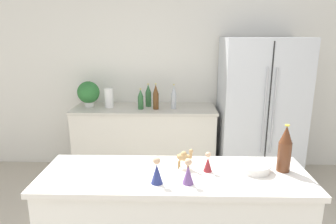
# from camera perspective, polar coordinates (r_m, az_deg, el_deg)

# --- Properties ---
(wall_back) EXTENTS (8.00, 0.06, 2.55)m
(wall_back) POSITION_cam_1_polar(r_m,az_deg,el_deg) (4.04, -0.51, 7.17)
(wall_back) COLOR silver
(wall_back) RESTS_ON ground_plane
(back_counter) EXTENTS (1.79, 0.63, 0.90)m
(back_counter) POSITION_cam_1_polar(r_m,az_deg,el_deg) (3.93, -4.34, -5.46)
(back_counter) COLOR silver
(back_counter) RESTS_ON ground_plane
(refrigerator) EXTENTS (0.95, 0.75, 1.76)m
(refrigerator) POSITION_cam_1_polar(r_m,az_deg,el_deg) (3.85, 16.97, 0.21)
(refrigerator) COLOR silver
(refrigerator) RESTS_ON ground_plane
(potted_plant) EXTENTS (0.28, 0.28, 0.32)m
(potted_plant) POSITION_cam_1_polar(r_m,az_deg,el_deg) (3.92, -14.91, 3.55)
(potted_plant) COLOR silver
(potted_plant) RESTS_ON back_counter
(paper_towel_roll) EXTENTS (0.11, 0.11, 0.24)m
(paper_towel_roll) POSITION_cam_1_polar(r_m,az_deg,el_deg) (3.84, -11.17, 2.64)
(paper_towel_roll) COLOR white
(paper_towel_roll) RESTS_ON back_counter
(back_bottle_0) EXTENTS (0.07, 0.07, 0.26)m
(back_bottle_0) POSITION_cam_1_polar(r_m,az_deg,el_deg) (3.68, -5.23, 2.40)
(back_bottle_0) COLOR #2D6033
(back_bottle_0) RESTS_ON back_counter
(back_bottle_1) EXTENTS (0.07, 0.07, 0.32)m
(back_bottle_1) POSITION_cam_1_polar(r_m,az_deg,el_deg) (3.66, -2.34, 2.87)
(back_bottle_1) COLOR brown
(back_bottle_1) RESTS_ON back_counter
(back_bottle_2) EXTENTS (0.06, 0.06, 0.30)m
(back_bottle_2) POSITION_cam_1_polar(r_m,az_deg,el_deg) (3.68, 1.09, 2.84)
(back_bottle_2) COLOR #B2B7BC
(back_bottle_2) RESTS_ON back_counter
(back_bottle_3) EXTENTS (0.07, 0.07, 0.29)m
(back_bottle_3) POSITION_cam_1_polar(r_m,az_deg,el_deg) (3.82, -3.76, 3.14)
(back_bottle_3) COLOR #2D6033
(back_bottle_3) RESTS_ON back_counter
(wine_bottle) EXTENTS (0.08, 0.08, 0.30)m
(wine_bottle) POSITION_cam_1_polar(r_m,az_deg,el_deg) (1.99, 21.37, -6.61)
(wine_bottle) COLOR #562D19
(wine_bottle) RESTS_ON bar_counter
(fruit_bowl) EXTENTS (0.19, 0.19, 0.05)m
(fruit_bowl) POSITION_cam_1_polar(r_m,az_deg,el_deg) (1.97, 16.26, -10.03)
(fruit_bowl) COLOR white
(fruit_bowl) RESTS_ON bar_counter
(camel_figurine) EXTENTS (0.11, 0.07, 0.14)m
(camel_figurine) POSITION_cam_1_polar(r_m,az_deg,el_deg) (1.92, 3.14, -8.52)
(camel_figurine) COLOR tan
(camel_figurine) RESTS_ON bar_counter
(wise_man_figurine_blue) EXTENTS (0.07, 0.07, 0.16)m
(wise_man_figurine_blue) POSITION_cam_1_polar(r_m,az_deg,el_deg) (1.74, -2.15, -11.35)
(wise_man_figurine_blue) COLOR navy
(wise_man_figurine_blue) RESTS_ON bar_counter
(wise_man_figurine_crimson) EXTENTS (0.07, 0.07, 0.15)m
(wise_man_figurine_crimson) POSITION_cam_1_polar(r_m,az_deg,el_deg) (1.74, 3.86, -11.49)
(wise_man_figurine_crimson) COLOR #6B4784
(wise_man_figurine_crimson) RESTS_ON bar_counter
(wise_man_figurine_purple) EXTENTS (0.05, 0.05, 0.13)m
(wise_man_figurine_purple) POSITION_cam_1_polar(r_m,az_deg,el_deg) (1.90, 7.60, -9.61)
(wise_man_figurine_purple) COLOR maroon
(wise_man_figurine_purple) RESTS_ON bar_counter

